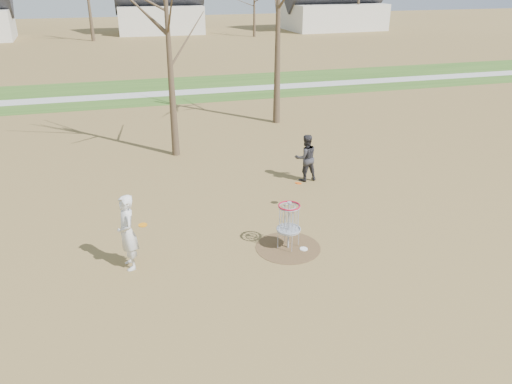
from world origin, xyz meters
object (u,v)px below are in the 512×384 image
at_px(disc_grounded, 304,249).
at_px(disc_golf_basket, 289,218).
at_px(player_standing, 127,233).
at_px(player_throwing, 306,158).

xyz_separation_m(disc_grounded, disc_golf_basket, (-0.38, 0.22, 0.89)).
bearing_deg(player_standing, disc_grounded, 74.33).
height_order(disc_grounded, disc_golf_basket, disc_golf_basket).
relative_size(player_throwing, disc_grounded, 7.84).
xyz_separation_m(player_throwing, disc_golf_basket, (-2.18, -4.46, 0.05)).
relative_size(player_throwing, disc_golf_basket, 1.28).
bearing_deg(disc_grounded, disc_golf_basket, 150.12).
height_order(player_throwing, disc_golf_basket, player_throwing).
xyz_separation_m(player_standing, disc_golf_basket, (4.22, -0.17, -0.09)).
bearing_deg(player_throwing, disc_golf_basket, 62.03).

